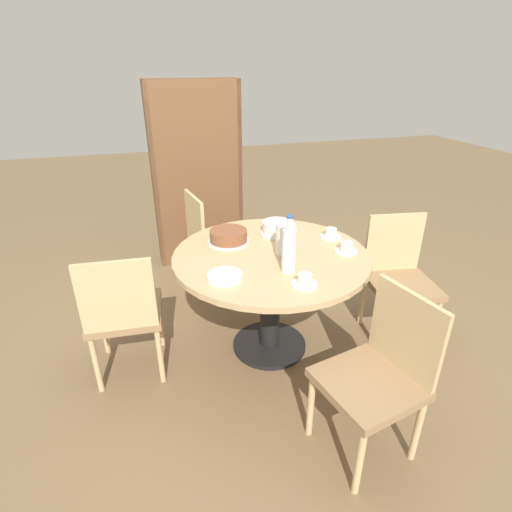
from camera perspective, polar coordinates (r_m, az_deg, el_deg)
name	(u,v)px	position (r m, az deg, el deg)	size (l,w,h in m)	color
ground_plane	(269,346)	(2.82, 1.91, -12.72)	(14.00, 14.00, 0.00)	brown
dining_table	(271,274)	(2.50, 2.10, -2.54)	(1.20, 1.20, 0.71)	black
chair_a	(379,372)	(2.03, 17.13, -15.61)	(0.50, 0.50, 0.85)	tan
chair_b	(399,275)	(2.89, 19.70, -2.63)	(0.48, 0.48, 0.85)	tan
chair_c	(212,240)	(3.27, -6.25, 2.27)	(0.48, 0.48, 0.85)	tan
chair_d	(124,312)	(2.47, -18.37, -7.56)	(0.45, 0.45, 0.85)	tan
bookshelf	(197,182)	(3.78, -8.42, 10.43)	(0.80, 0.28, 1.64)	brown
coffee_pot	(285,238)	(2.40, 4.21, 2.60)	(0.12, 0.12, 0.23)	silver
water_bottle	(289,249)	(2.18, 4.72, 0.98)	(0.08, 0.08, 0.33)	silver
cake_main	(228,236)	(2.58, -3.95, 2.81)	(0.27, 0.27, 0.08)	silver
cake_second	(277,228)	(2.71, 3.02, 4.01)	(0.23, 0.23, 0.09)	silver
cup_a	(346,248)	(2.51, 12.79, 1.11)	(0.14, 0.14, 0.06)	silver
cup_b	(305,281)	(2.10, 6.96, -3.53)	(0.14, 0.14, 0.06)	silver
cup_c	(331,234)	(2.70, 10.64, 3.14)	(0.14, 0.14, 0.06)	silver
plate_stack	(225,276)	(2.16, -4.49, -2.93)	(0.19, 0.19, 0.03)	white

